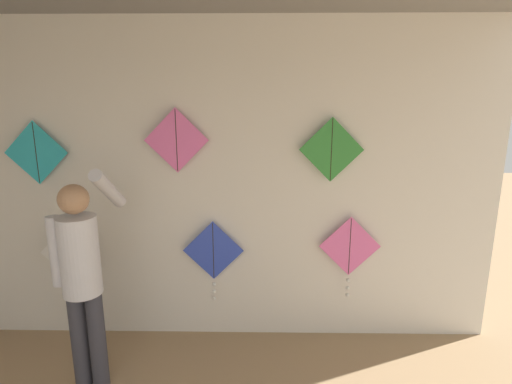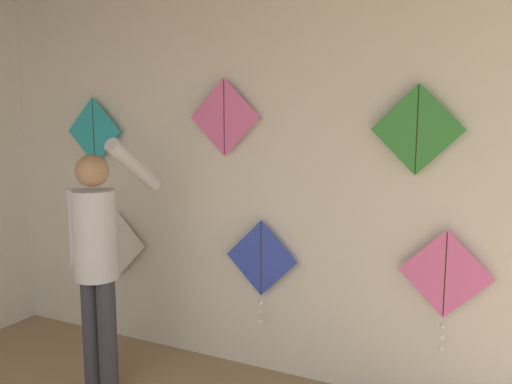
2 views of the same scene
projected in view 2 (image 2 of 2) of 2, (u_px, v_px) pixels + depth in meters
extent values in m
cube|color=silver|center=(249.00, 176.00, 3.52)|extent=(5.22, 0.06, 2.80)
cylinder|color=#383842|center=(92.00, 333.00, 3.32)|extent=(0.12, 0.12, 0.77)
cylinder|color=#383842|center=(108.00, 337.00, 3.26)|extent=(0.12, 0.12, 0.77)
cylinder|color=silver|center=(95.00, 235.00, 3.19)|extent=(0.27, 0.27, 0.58)
sphere|color=tan|center=(92.00, 171.00, 3.13)|extent=(0.21, 0.21, 0.21)
cylinder|color=silver|center=(76.00, 228.00, 3.26)|extent=(0.10, 0.10, 0.51)
cylinder|color=silver|center=(134.00, 166.00, 3.25)|extent=(0.10, 0.48, 0.37)
cube|color=white|center=(117.00, 243.00, 4.00)|extent=(0.54, 0.01, 0.54)
cylinder|color=black|center=(117.00, 243.00, 4.00)|extent=(0.01, 0.01, 0.51)
cube|color=blue|center=(261.00, 258.00, 3.46)|extent=(0.54, 0.01, 0.54)
cylinder|color=black|center=(261.00, 258.00, 3.46)|extent=(0.01, 0.01, 0.51)
sphere|color=white|center=(261.00, 303.00, 3.49)|extent=(0.04, 0.04, 0.04)
sphere|color=white|center=(261.00, 312.00, 3.50)|extent=(0.04, 0.04, 0.04)
sphere|color=white|center=(260.00, 322.00, 3.51)|extent=(0.04, 0.04, 0.04)
cube|color=pink|center=(445.00, 274.00, 2.94)|extent=(0.54, 0.01, 0.54)
cylinder|color=black|center=(445.00, 274.00, 2.94)|extent=(0.01, 0.01, 0.51)
sphere|color=white|center=(442.00, 326.00, 2.98)|extent=(0.04, 0.04, 0.04)
sphere|color=white|center=(442.00, 337.00, 2.99)|extent=(0.04, 0.04, 0.04)
sphere|color=white|center=(441.00, 348.00, 3.00)|extent=(0.04, 0.04, 0.04)
cube|color=#28B2C6|center=(94.00, 131.00, 3.96)|extent=(0.54, 0.01, 0.54)
cylinder|color=black|center=(94.00, 131.00, 3.96)|extent=(0.01, 0.01, 0.51)
cube|color=pink|center=(224.00, 117.00, 3.44)|extent=(0.54, 0.01, 0.54)
cylinder|color=black|center=(224.00, 117.00, 3.44)|extent=(0.01, 0.01, 0.51)
cube|color=#338C38|center=(417.00, 130.00, 2.91)|extent=(0.54, 0.01, 0.54)
cylinder|color=black|center=(417.00, 130.00, 2.90)|extent=(0.01, 0.01, 0.51)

